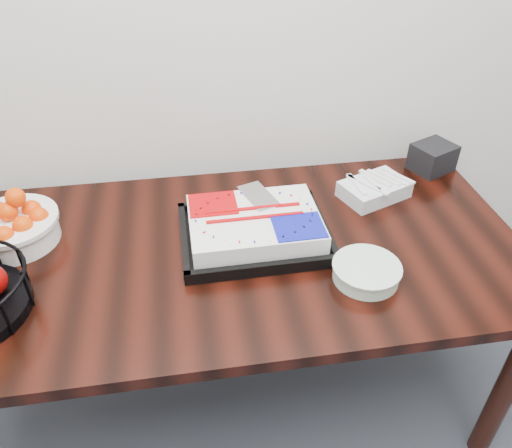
{
  "coord_description": "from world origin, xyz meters",
  "views": [
    {
      "loc": [
        -0.13,
        0.8,
        1.74
      ],
      "look_at": [
        0.06,
        2.0,
        0.83
      ],
      "focal_mm": 35.0,
      "sensor_mm": 36.0,
      "label": 1
    }
  ],
  "objects": [
    {
      "name": "table",
      "position": [
        0.0,
        2.0,
        0.66
      ],
      "size": [
        1.8,
        0.9,
        0.75
      ],
      "color": "black",
      "rests_on": "ground"
    },
    {
      "name": "cake_tray",
      "position": [
        0.06,
        2.03,
        0.79
      ],
      "size": [
        0.47,
        0.37,
        0.1
      ],
      "color": "black",
      "rests_on": "table"
    },
    {
      "name": "tangerine_bowl",
      "position": [
        -0.68,
        2.14,
        0.83
      ],
      "size": [
        0.28,
        0.28,
        0.18
      ],
      "color": "white",
      "rests_on": "table"
    },
    {
      "name": "plate_stack",
      "position": [
        0.35,
        1.8,
        0.77
      ],
      "size": [
        0.2,
        0.2,
        0.05
      ],
      "color": "white",
      "rests_on": "table"
    },
    {
      "name": "fork_bag",
      "position": [
        0.52,
        2.2,
        0.78
      ],
      "size": [
        0.27,
        0.22,
        0.07
      ],
      "color": "silver",
      "rests_on": "table"
    },
    {
      "name": "napkin_box",
      "position": [
        0.8,
        2.35,
        0.8
      ],
      "size": [
        0.18,
        0.17,
        0.1
      ],
      "primitive_type": "cube",
      "rotation": [
        0.0,
        0.0,
        0.41
      ],
      "color": "black",
      "rests_on": "table"
    }
  ]
}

